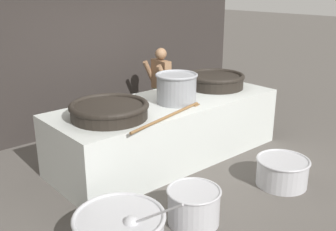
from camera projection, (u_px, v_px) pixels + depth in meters
ground_plane at (168, 157)px, 6.46m from camera, size 60.00×60.00×0.00m
back_wall at (94, 39)px, 7.47m from camera, size 7.18×0.24×3.39m
hearth_platform at (168, 130)px, 6.31m from camera, size 3.78×1.42×0.95m
giant_wok_near at (109, 110)px, 5.35m from camera, size 1.09×1.09×0.22m
giant_wok_far at (215, 80)px, 6.93m from camera, size 1.02×1.02×0.25m
stock_pot at (176, 88)px, 6.00m from camera, size 0.65×0.65×0.46m
stirring_paddle at (170, 115)px, 5.43m from camera, size 1.53×0.45×0.04m
cook at (161, 86)px, 7.52m from camera, size 0.39×0.59×1.57m
prep_bowl_vegetables at (120, 230)px, 4.15m from camera, size 0.99×1.26×0.82m
prep_bowl_meat at (282, 171)px, 5.50m from camera, size 0.74×0.74×0.39m
prep_bowl_extra at (194, 204)px, 4.62m from camera, size 0.65×0.65×0.43m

